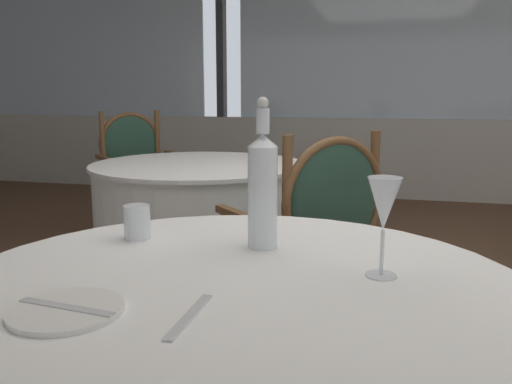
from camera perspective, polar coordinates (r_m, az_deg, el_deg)
The scene contains 11 objects.
ground_plane at distance 2.25m, azimuth 11.92°, elevation -19.46°, with size 15.10×15.10×0.00m, color brown.
window_wall_far at distance 5.86m, azimuth 13.97°, elevation 9.89°, with size 11.62×0.14×2.71m.
side_plate at distance 0.99m, azimuth -19.61°, elevation -11.83°, with size 0.20×0.20×0.01m, color white.
butter_knife at distance 0.99m, azimuth -19.63°, elevation -11.55°, with size 0.19×0.02×0.00m, color silver.
dinner_fork at distance 0.93m, azimuth -7.13°, elevation -13.03°, with size 0.19×0.02×0.00m, color silver.
water_bottle at distance 1.28m, azimuth 0.71°, elevation 0.49°, with size 0.07×0.07×0.36m.
wine_glass at distance 1.10m, azimuth 13.53°, elevation -1.53°, with size 0.07×0.07×0.21m.
water_tumbler at distance 1.41m, azimuth -12.61°, elevation -3.15°, with size 0.07×0.07×0.09m, color white.
background_table_2 at distance 2.95m, azimuth -6.00°, elevation -4.14°, with size 1.15×1.15×0.75m.
dining_chair_2_0 at distance 3.83m, azimuth -12.60°, elevation 2.22°, with size 0.66×0.66×1.00m.
dining_chair_2_1 at distance 2.06m, azimuth 6.18°, elevation -5.22°, with size 0.66×0.66×0.98m.
Camera 1 is at (0.04, -1.96, 1.12)m, focal length 37.38 mm.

